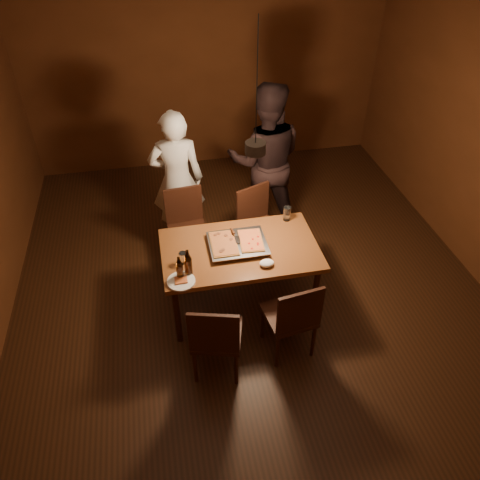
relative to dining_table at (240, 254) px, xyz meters
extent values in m
plane|color=#361B0E|center=(0.15, 0.10, -0.68)|extent=(6.00, 6.00, 0.00)
plane|color=beige|center=(0.15, 0.10, 2.12)|extent=(6.00, 6.00, 0.00)
plane|color=#5B2D14|center=(0.15, 3.10, 0.72)|extent=(5.00, 0.00, 5.00)
cube|color=brown|center=(0.00, 0.00, 0.05)|extent=(1.50, 0.90, 0.05)
cylinder|color=#38190F|center=(-0.67, -0.37, -0.33)|extent=(0.06, 0.06, 0.70)
cylinder|color=#38190F|center=(0.67, -0.37, -0.33)|extent=(0.06, 0.06, 0.70)
cylinder|color=#38190F|center=(-0.67, 0.37, -0.33)|extent=(0.06, 0.06, 0.70)
cylinder|color=#38190F|center=(0.67, 0.37, -0.33)|extent=(0.06, 0.06, 0.70)
cube|color=#38190F|center=(-0.43, 0.76, -0.25)|extent=(0.46, 0.46, 0.04)
cube|color=#38190F|center=(-0.45, 0.95, -0.01)|extent=(0.42, 0.07, 0.45)
cube|color=#38190F|center=(0.38, 0.64, -0.25)|extent=(0.55, 0.55, 0.04)
cube|color=#38190F|center=(0.31, 0.82, -0.01)|extent=(0.40, 0.19, 0.45)
cube|color=#38190F|center=(-0.35, -0.74, -0.25)|extent=(0.51, 0.51, 0.04)
cube|color=#38190F|center=(-0.40, -0.92, -0.01)|extent=(0.41, 0.14, 0.45)
cube|color=#38190F|center=(0.32, -0.64, -0.25)|extent=(0.48, 0.48, 0.04)
cube|color=#38190F|center=(0.35, -0.83, -0.01)|extent=(0.42, 0.09, 0.45)
cube|color=silver|center=(-0.02, 0.03, 0.10)|extent=(0.58, 0.49, 0.05)
cube|color=maroon|center=(-0.15, 0.03, 0.13)|extent=(0.25, 0.39, 0.02)
cube|color=gold|center=(0.11, 0.03, 0.13)|extent=(0.24, 0.36, 0.02)
cylinder|color=black|center=(-0.60, -0.30, 0.15)|extent=(0.06, 0.06, 0.15)
cone|color=black|center=(-0.60, -0.30, 0.27)|extent=(0.06, 0.06, 0.09)
cylinder|color=black|center=(-0.52, -0.26, 0.16)|extent=(0.07, 0.07, 0.17)
cone|color=black|center=(-0.52, -0.26, 0.29)|extent=(0.07, 0.07, 0.10)
cylinder|color=silver|center=(-0.55, -0.10, 0.13)|extent=(0.07, 0.07, 0.12)
cylinder|color=silver|center=(0.56, 0.35, 0.15)|extent=(0.07, 0.07, 0.15)
cylinder|color=white|center=(-0.60, -0.35, 0.08)|extent=(0.25, 0.25, 0.02)
cube|color=gold|center=(-0.60, -0.35, 0.10)|extent=(0.11, 0.09, 0.01)
ellipsoid|color=white|center=(0.19, -0.29, 0.10)|extent=(0.14, 0.10, 0.06)
imported|color=white|center=(-0.48, 1.22, 0.16)|extent=(0.63, 0.43, 1.66)
imported|color=black|center=(0.56, 1.29, 0.25)|extent=(1.02, 0.87, 1.85)
cylinder|color=black|center=(0.15, 0.10, 1.07)|extent=(0.18, 0.18, 0.10)
cylinder|color=black|center=(0.15, 0.10, 1.62)|extent=(0.01, 0.01, 1.00)
camera|label=1|loc=(-0.67, -3.36, 2.95)|focal=35.00mm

